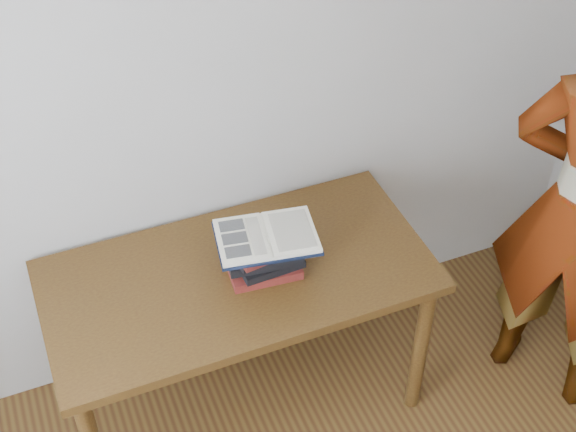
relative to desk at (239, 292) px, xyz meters
name	(u,v)px	position (x,y,z in m)	size (l,w,h in m)	color
desk	(239,292)	(0.00, 0.00, 0.00)	(1.37, 0.68, 0.73)	#4F3513
book_stack	(264,255)	(0.09, -0.03, 0.17)	(0.28, 0.21, 0.16)	maroon
open_book	(267,237)	(0.10, -0.04, 0.27)	(0.38, 0.29, 0.03)	black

